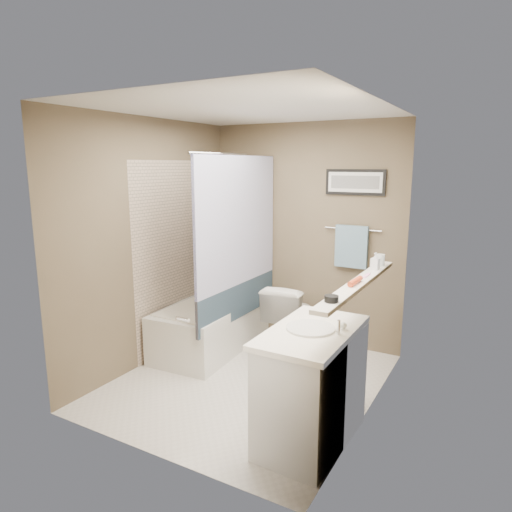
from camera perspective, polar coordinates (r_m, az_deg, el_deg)
The scene contains 32 objects.
ground at distance 4.35m, azimuth -1.00°, elevation -15.38°, with size 2.50×2.50×0.00m, color silver.
ceiling at distance 3.90m, azimuth -1.13°, elevation 17.59°, with size 2.20×2.50×0.04m, color silver.
wall_back at distance 5.04m, azimuth 6.03°, elevation 2.68°, with size 2.20×0.04×2.40m, color brown.
wall_front at distance 2.99m, azimuth -13.10°, elevation -3.63°, with size 2.20×0.04×2.40m, color brown.
wall_left at distance 4.59m, azimuth -12.79°, elevation 1.59°, with size 0.04×2.50×2.40m, color brown.
wall_right at distance 3.54m, azimuth 14.19°, elevation -1.31°, with size 0.04×2.50×2.40m, color brown.
tile_surround at distance 5.01m, azimuth -8.98°, elevation 0.22°, with size 0.02×1.55×2.00m, color #BDA68F.
curtain_rod at distance 4.52m, azimuth -2.31°, elevation 12.55°, with size 0.02×0.02×1.55m, color silver.
curtain_upper at distance 4.55m, azimuth -2.24°, elevation 4.34°, with size 0.03×1.45×1.28m, color silver.
curtain_lower at distance 4.72m, azimuth -2.17°, elevation -5.59°, with size 0.03×1.45×0.36m, color #293D4D.
mirror at distance 3.33m, azimuth 14.02°, elevation 5.23°, with size 0.02×1.60×1.00m, color silver.
shelf at distance 3.44m, azimuth 12.72°, elevation -3.35°, with size 0.12×1.60×0.03m, color silver.
towel_bar at distance 4.82m, azimuth 12.00°, elevation 3.30°, with size 0.02×0.02×0.60m, color silver.
towel at distance 4.83m, azimuth 11.84°, elevation 1.16°, with size 0.34×0.05×0.44m, color #96C2DA.
art_frame at distance 4.80m, azimuth 12.30°, elevation 9.01°, with size 0.62×0.03×0.26m, color black.
art_mat at distance 4.78m, azimuth 12.25°, elevation 9.00°, with size 0.56×0.00×0.20m, color white.
art_image at distance 4.78m, azimuth 12.24°, elevation 9.00°, with size 0.50×0.00×0.13m, color #595959.
door at distance 2.71m, azimuth -4.32°, elevation -9.34°, with size 0.80×0.02×2.00m, color silver.
door_handle at distance 2.93m, azimuth -9.18°, elevation -7.82°, with size 0.02×0.02×0.10m, color silver.
bathtub at distance 5.04m, azimuth -5.34°, elevation -8.48°, with size 0.70×1.50×0.50m, color silver.
tub_rim at distance 4.96m, azimuth -5.40°, elevation -5.76°, with size 0.56×1.36×0.02m, color white.
toilet at distance 4.86m, azimuth 4.37°, elevation -7.63°, with size 0.42×0.74×0.75m, color silver.
vanity at distance 3.38m, azimuth 6.98°, elevation -16.12°, with size 0.50×0.90×0.80m, color silver.
countertop at distance 3.22m, azimuth 6.99°, elevation -9.43°, with size 0.54×0.96×0.04m, color white.
sink_basin at distance 3.21m, azimuth 6.84°, elevation -8.93°, with size 0.34×0.34×0.01m, color silver.
faucet_spout at distance 3.13m, azimuth 10.28°, elevation -8.76°, with size 0.02×0.02×0.10m, color silver.
faucet_knob at distance 3.23m, azimuth 10.85°, elevation -8.54°, with size 0.05×0.05×0.05m, color white.
candle_bowl_near at distance 2.90m, azimuth 9.41°, elevation -5.28°, with size 0.09×0.09×0.04m, color black.
hair_brush_front at distance 3.34m, azimuth 12.29°, elevation -3.09°, with size 0.04×0.04×0.22m, color #CA401C.
pink_comb at distance 3.61m, azimuth 13.59°, elevation -2.39°, with size 0.03×0.16×0.01m, color #FA98C6.
glass_jar at distance 3.98m, azimuth 15.22°, elevation -0.51°, with size 0.08×0.08×0.10m, color silver.
soap_bottle at distance 3.84m, azimuth 14.69°, elevation -0.62°, with size 0.06×0.06×0.14m, color #999999.
Camera 1 is at (1.96, -3.35, 1.96)m, focal length 32.00 mm.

